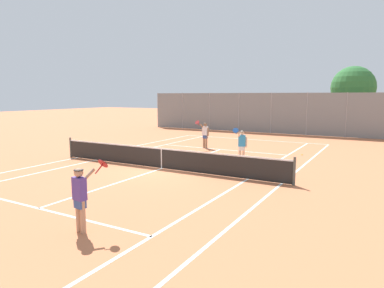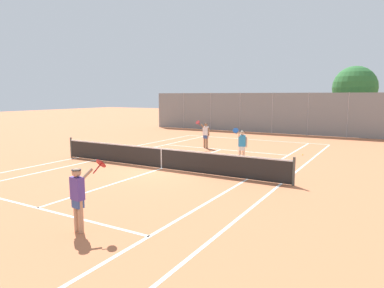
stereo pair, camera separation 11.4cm
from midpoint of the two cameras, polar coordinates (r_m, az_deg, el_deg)
name	(u,v)px [view 1 (the left image)]	position (r m, az deg, el deg)	size (l,w,h in m)	color
ground_plane	(162,169)	(15.73, -5.28, -4.09)	(120.00, 120.00, 0.00)	#C67047
court_line_markings	(162,168)	(15.73, -5.28, -4.08)	(11.10, 23.90, 0.01)	silver
tennis_net	(162,158)	(15.63, -5.31, -2.27)	(12.00, 0.10, 1.07)	#474C47
player_near_side	(80,195)	(8.76, -18.48, -8.14)	(0.75, 0.72, 1.77)	tan
player_far_left	(205,134)	(21.58, 2.04, 1.75)	(0.71, 0.72, 1.77)	#936B4C
player_far_right	(242,144)	(17.00, 8.10, -0.04)	(0.52, 0.85, 1.77)	beige
loose_tennis_ball_0	(136,147)	(22.00, -9.42, -0.58)	(0.07, 0.07, 0.07)	#D1DB33
loose_tennis_ball_1	(302,155)	(20.05, 17.72, -1.70)	(0.07, 0.07, 0.07)	#D1DB33
back_fence	(271,113)	(30.76, 12.95, 5.04)	(24.22, 0.08, 3.55)	gray
tree_behind_left	(353,89)	(32.32, 25.17, 8.28)	(3.61, 3.61, 5.77)	brown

